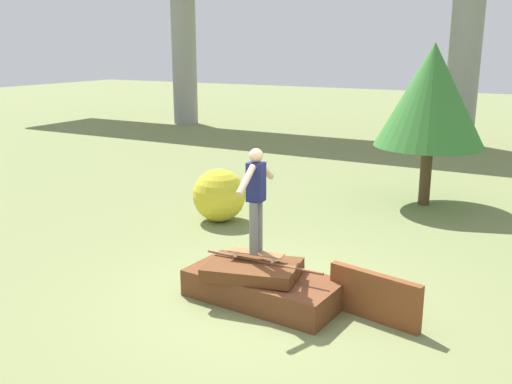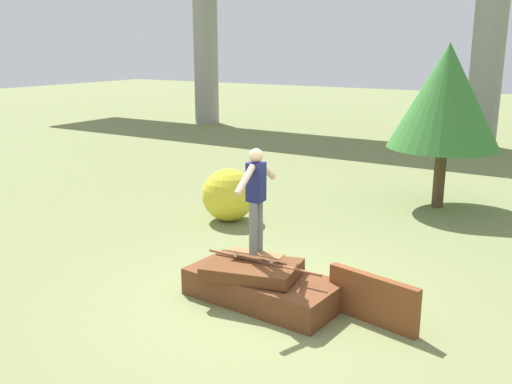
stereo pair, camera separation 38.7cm
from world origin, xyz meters
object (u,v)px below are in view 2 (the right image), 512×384
Objects in this scene: skater at (256,194)px; tree_behind_right at (446,97)px; skateboard at (256,253)px; bush_yellow_flowering at (229,195)px.

tree_behind_right is (0.95, 6.21, 0.92)m from skater.
bush_yellow_flowering reaches higher than skateboard.
bush_yellow_flowering is at bearing 130.43° from skater.
skateboard is 0.76× the size of bush_yellow_flowering.
bush_yellow_flowering is (-3.41, -3.32, -1.92)m from tree_behind_right.
skateboard is at bearing -7.13° from skater.
skater is 6.34m from tree_behind_right.
skateboard is 0.87m from skater.
skateboard is 0.55× the size of skater.
tree_behind_right is at bearing 81.32° from skater.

